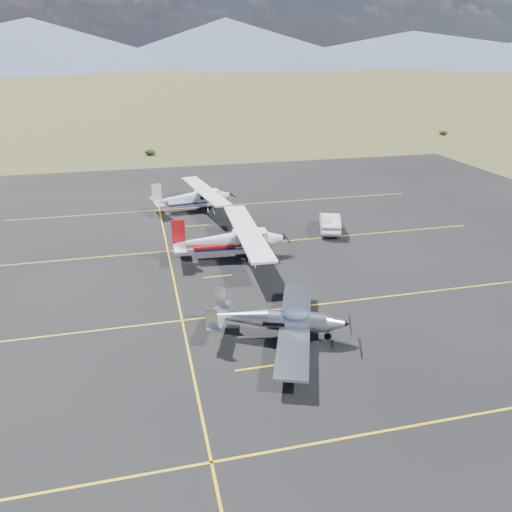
{
  "coord_description": "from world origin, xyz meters",
  "views": [
    {
      "loc": [
        -7.73,
        -23.43,
        14.48
      ],
      "look_at": [
        -0.48,
        6.71,
        1.6
      ],
      "focal_mm": 35.0,
      "sensor_mm": 36.0,
      "label": 1
    }
  ],
  "objects_px": {
    "aircraft_plain": "(193,197)",
    "sedan": "(330,222)",
    "aircraft_cessna": "(231,239)",
    "aircraft_low_wing": "(281,320)"
  },
  "relations": [
    {
      "from": "aircraft_low_wing",
      "to": "aircraft_plain",
      "type": "xyz_separation_m",
      "value": [
        -1.75,
        24.37,
        0.24
      ]
    },
    {
      "from": "aircraft_cessna",
      "to": "sedan",
      "type": "relative_size",
      "value": 2.68
    },
    {
      "from": "aircraft_low_wing",
      "to": "sedan",
      "type": "xyz_separation_m",
      "value": [
        8.88,
        15.57,
        -0.27
      ]
    },
    {
      "from": "aircraft_low_wing",
      "to": "aircraft_cessna",
      "type": "distance_m",
      "value": 11.82
    },
    {
      "from": "aircraft_low_wing",
      "to": "sedan",
      "type": "relative_size",
      "value": 2.15
    },
    {
      "from": "aircraft_cessna",
      "to": "sedan",
      "type": "xyz_separation_m",
      "value": [
        9.37,
        3.77,
        -0.62
      ]
    },
    {
      "from": "aircraft_low_wing",
      "to": "sedan",
      "type": "distance_m",
      "value": 17.93
    },
    {
      "from": "aircraft_plain",
      "to": "sedan",
      "type": "xyz_separation_m",
      "value": [
        10.63,
        -8.79,
        -0.51
      ]
    },
    {
      "from": "aircraft_low_wing",
      "to": "sedan",
      "type": "bearing_deg",
      "value": 80.14
    },
    {
      "from": "aircraft_cessna",
      "to": "aircraft_low_wing",
      "type": "bearing_deg",
      "value": -85.55
    }
  ]
}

